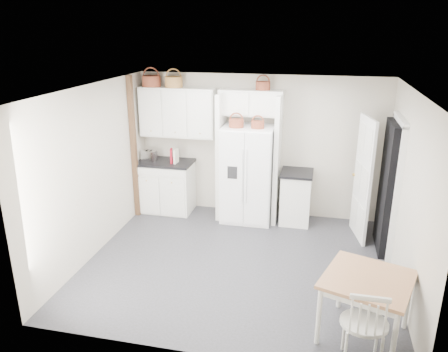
# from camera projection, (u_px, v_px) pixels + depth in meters

# --- Properties ---
(floor) EXTENTS (4.50, 4.50, 0.00)m
(floor) POSITION_uv_depth(u_px,v_px,m) (239.00, 263.00, 6.60)
(floor) COLOR #2C2C2E
(floor) RESTS_ON ground
(ceiling) EXTENTS (4.50, 4.50, 0.00)m
(ceiling) POSITION_uv_depth(u_px,v_px,m) (241.00, 89.00, 5.75)
(ceiling) COLOR white
(ceiling) RESTS_ON wall_back
(wall_back) EXTENTS (4.50, 0.00, 4.50)m
(wall_back) POSITION_uv_depth(u_px,v_px,m) (260.00, 146.00, 8.02)
(wall_back) COLOR beige
(wall_back) RESTS_ON floor
(wall_left) EXTENTS (0.00, 4.00, 4.00)m
(wall_left) POSITION_uv_depth(u_px,v_px,m) (94.00, 171.00, 6.64)
(wall_left) COLOR beige
(wall_left) RESTS_ON floor
(wall_right) EXTENTS (0.00, 4.00, 4.00)m
(wall_right) POSITION_uv_depth(u_px,v_px,m) (408.00, 195.00, 5.71)
(wall_right) COLOR beige
(wall_right) RESTS_ON floor
(refrigerator) EXTENTS (0.90, 0.72, 1.74)m
(refrigerator) POSITION_uv_depth(u_px,v_px,m) (248.00, 174.00, 7.85)
(refrigerator) COLOR white
(refrigerator) RESTS_ON floor
(base_cab_left) EXTENTS (1.02, 0.65, 0.95)m
(base_cab_left) POSITION_uv_depth(u_px,v_px,m) (166.00, 187.00, 8.38)
(base_cab_left) COLOR white
(base_cab_left) RESTS_ON floor
(base_cab_right) EXTENTS (0.52, 0.62, 0.91)m
(base_cab_right) POSITION_uv_depth(u_px,v_px,m) (296.00, 198.00, 7.87)
(base_cab_right) COLOR white
(base_cab_right) RESTS_ON floor
(dining_table) EXTENTS (1.16, 1.16, 0.76)m
(dining_table) POSITION_uv_depth(u_px,v_px,m) (365.00, 307.00, 4.93)
(dining_table) COLOR #A77242
(dining_table) RESTS_ON floor
(windsor_chair) EXTENTS (0.49, 0.45, 1.00)m
(windsor_chair) POSITION_uv_depth(u_px,v_px,m) (364.00, 323.00, 4.48)
(windsor_chair) COLOR white
(windsor_chair) RESTS_ON floor
(counter_left) EXTENTS (1.07, 0.69, 0.04)m
(counter_left) POSITION_uv_depth(u_px,v_px,m) (165.00, 162.00, 8.22)
(counter_left) COLOR black
(counter_left) RESTS_ON base_cab_left
(counter_right) EXTENTS (0.56, 0.67, 0.04)m
(counter_right) POSITION_uv_depth(u_px,v_px,m) (297.00, 173.00, 7.71)
(counter_right) COLOR black
(counter_right) RESTS_ON base_cab_right
(toaster) EXTENTS (0.32, 0.25, 0.19)m
(toaster) POSITION_uv_depth(u_px,v_px,m) (149.00, 155.00, 8.21)
(toaster) COLOR silver
(toaster) RESTS_ON counter_left
(cookbook_red) EXTENTS (0.08, 0.18, 0.26)m
(cookbook_red) POSITION_uv_depth(u_px,v_px,m) (171.00, 156.00, 8.06)
(cookbook_red) COLOR maroon
(cookbook_red) RESTS_ON counter_left
(cookbook_cream) EXTENTS (0.05, 0.17, 0.26)m
(cookbook_cream) POSITION_uv_depth(u_px,v_px,m) (176.00, 156.00, 8.04)
(cookbook_cream) COLOR beige
(cookbook_cream) RESTS_ON counter_left
(basket_upper_a) EXTENTS (0.34, 0.34, 0.19)m
(basket_upper_a) POSITION_uv_depth(u_px,v_px,m) (151.00, 81.00, 7.90)
(basket_upper_a) COLOR #55251F
(basket_upper_a) RESTS_ON upper_cabinet
(basket_upper_b) EXTENTS (0.32, 0.32, 0.19)m
(basket_upper_b) POSITION_uv_depth(u_px,v_px,m) (174.00, 82.00, 7.82)
(basket_upper_b) COLOR #A3713D
(basket_upper_b) RESTS_ON upper_cabinet
(basket_bridge_b) EXTENTS (0.25, 0.25, 0.14)m
(basket_bridge_b) POSITION_uv_depth(u_px,v_px,m) (263.00, 86.00, 7.49)
(basket_bridge_b) COLOR #55251F
(basket_bridge_b) RESTS_ON bridge_cabinet
(basket_fridge_a) EXTENTS (0.26, 0.26, 0.14)m
(basket_fridge_a) POSITION_uv_depth(u_px,v_px,m) (236.00, 123.00, 7.49)
(basket_fridge_a) COLOR #55251F
(basket_fridge_a) RESTS_ON refrigerator
(basket_fridge_b) EXTENTS (0.22, 0.22, 0.12)m
(basket_fridge_b) POSITION_uv_depth(u_px,v_px,m) (258.00, 125.00, 7.42)
(basket_fridge_b) COLOR #55251F
(basket_fridge_b) RESTS_ON refrigerator
(upper_cabinet) EXTENTS (1.40, 0.34, 0.90)m
(upper_cabinet) POSITION_uv_depth(u_px,v_px,m) (178.00, 112.00, 7.98)
(upper_cabinet) COLOR white
(upper_cabinet) RESTS_ON wall_back
(bridge_cabinet) EXTENTS (1.12, 0.34, 0.45)m
(bridge_cabinet) POSITION_uv_depth(u_px,v_px,m) (251.00, 103.00, 7.63)
(bridge_cabinet) COLOR white
(bridge_cabinet) RESTS_ON wall_back
(fridge_panel_left) EXTENTS (0.08, 0.60, 2.30)m
(fridge_panel_left) POSITION_uv_depth(u_px,v_px,m) (221.00, 156.00, 7.93)
(fridge_panel_left) COLOR white
(fridge_panel_left) RESTS_ON floor
(fridge_panel_right) EXTENTS (0.08, 0.60, 2.30)m
(fridge_panel_right) POSITION_uv_depth(u_px,v_px,m) (277.00, 160.00, 7.72)
(fridge_panel_right) COLOR white
(fridge_panel_right) RESTS_ON floor
(trim_post) EXTENTS (0.09, 0.09, 2.60)m
(trim_post) POSITION_uv_depth(u_px,v_px,m) (134.00, 148.00, 7.88)
(trim_post) COLOR #42291B
(trim_post) RESTS_ON floor
(doorway_void) EXTENTS (0.18, 0.85, 2.05)m
(doorway_void) POSITION_uv_depth(u_px,v_px,m) (389.00, 188.00, 6.74)
(doorway_void) COLOR black
(doorway_void) RESTS_ON floor
(door_slab) EXTENTS (0.21, 0.79, 2.05)m
(door_slab) POSITION_uv_depth(u_px,v_px,m) (363.00, 179.00, 7.13)
(door_slab) COLOR white
(door_slab) RESTS_ON floor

